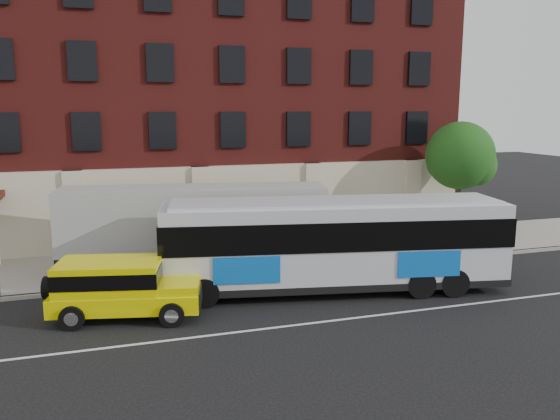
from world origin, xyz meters
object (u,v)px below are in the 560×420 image
object	(u,v)px
street_tree	(461,158)
yellow_suv	(120,285)
city_bus	(335,241)
shipping_container	(195,230)

from	to	relation	value
street_tree	yellow_suv	xyz separation A→B (m)	(-17.78, -6.53, -3.27)
street_tree	city_bus	xyz separation A→B (m)	(-9.74, -6.10, -2.42)
street_tree	shipping_container	xyz separation A→B (m)	(-14.51, -1.88, -2.56)
city_bus	shipping_container	distance (m)	6.36
street_tree	shipping_container	distance (m)	14.85
street_tree	yellow_suv	size ratio (longest dim) A/B	1.16
city_bus	yellow_suv	distance (m)	8.09
yellow_suv	shipping_container	xyz separation A→B (m)	(3.27, 4.64, 0.71)
city_bus	yellow_suv	size ratio (longest dim) A/B	2.51
yellow_suv	street_tree	bearing A→B (deg)	20.16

